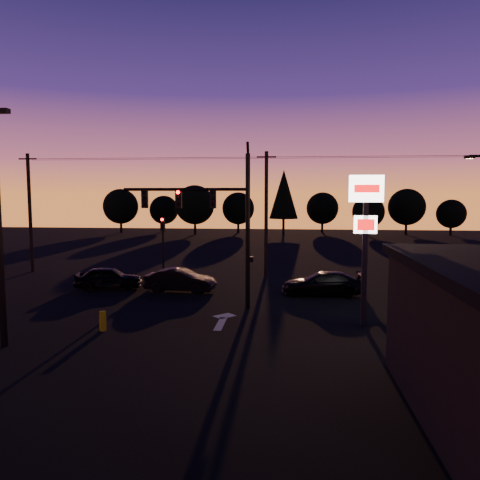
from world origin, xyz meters
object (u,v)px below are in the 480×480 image
object	(u,v)px
pylon_sign	(366,218)
car_right	(323,283)
secondary_signal	(163,239)
bollard	(103,321)
traffic_signal_mast	(217,214)
car_mid	(180,280)
car_left	(109,278)

from	to	relation	value
pylon_sign	car_right	size ratio (longest dim) A/B	1.42
secondary_signal	bollard	distance (m)	12.31
traffic_signal_mast	car_mid	xyz separation A→B (m)	(-2.88, 3.89, -4.23)
pylon_sign	car_mid	world-z (taller)	pylon_sign
car_right	traffic_signal_mast	bearing A→B (deg)	-57.08
secondary_signal	car_right	distance (m)	11.48
bollard	car_left	size ratio (longest dim) A/B	0.21
bollard	car_mid	size ratio (longest dim) A/B	0.20
pylon_sign	car_left	world-z (taller)	pylon_sign
car_left	bollard	bearing A→B (deg)	-170.49
traffic_signal_mast	bollard	size ratio (longest dim) A/B	9.93
car_right	bollard	bearing A→B (deg)	-50.91
pylon_sign	car_left	size ratio (longest dim) A/B	1.65
secondary_signal	pylon_sign	bearing A→B (deg)	-39.77
pylon_sign	car_mid	distance (m)	12.57
secondary_signal	pylon_sign	distance (m)	15.75
secondary_signal	bollard	bearing A→B (deg)	-87.51
secondary_signal	bollard	xyz separation A→B (m)	(0.52, -12.05, -2.43)
traffic_signal_mast	pylon_sign	size ratio (longest dim) A/B	1.26
car_mid	car_right	bearing A→B (deg)	-85.41
traffic_signal_mast	bollard	bearing A→B (deg)	-133.84
secondary_signal	car_left	distance (m)	4.72
traffic_signal_mast	secondary_signal	size ratio (longest dim) A/B	1.97
secondary_signal	car_left	size ratio (longest dim) A/B	1.05
car_left	traffic_signal_mast	bearing A→B (deg)	-129.59
car_mid	secondary_signal	bearing A→B (deg)	34.65
pylon_sign	car_right	world-z (taller)	pylon_sign
traffic_signal_mast	car_mid	bearing A→B (deg)	126.56
traffic_signal_mast	car_right	size ratio (longest dim) A/B	1.79
traffic_signal_mast	car_right	bearing A→B (deg)	33.28
traffic_signal_mast	secondary_signal	bearing A→B (deg)	123.19
pylon_sign	bollard	world-z (taller)	pylon_sign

